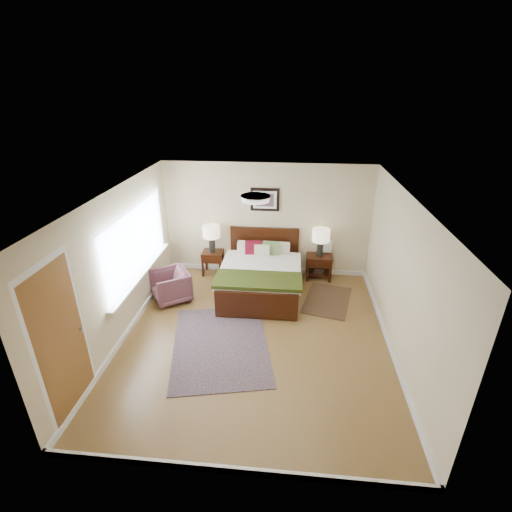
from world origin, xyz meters
name	(u,v)px	position (x,y,z in m)	size (l,w,h in m)	color
floor	(256,337)	(0.00, 0.00, 0.00)	(5.00, 5.00, 0.00)	brown
back_wall	(267,220)	(0.00, 2.50, 1.25)	(4.50, 0.04, 2.50)	beige
front_wall	(230,391)	(0.00, -2.50, 1.25)	(4.50, 0.04, 2.50)	beige
left_wall	(119,266)	(-2.25, 0.00, 1.25)	(0.04, 5.00, 2.50)	beige
right_wall	(402,279)	(2.25, 0.00, 1.25)	(0.04, 5.00, 2.50)	beige
ceiling	(256,196)	(0.00, 0.00, 2.50)	(4.50, 5.00, 0.02)	white
window	(138,243)	(-2.20, 0.70, 1.38)	(0.11, 2.72, 1.32)	silver
door	(62,343)	(-2.23, -1.75, 1.07)	(0.06, 1.00, 2.18)	silver
ceil_fixture	(256,198)	(0.00, 0.00, 2.47)	(0.44, 0.44, 0.08)	white
bed	(261,271)	(-0.04, 1.52, 0.49)	(1.65, 1.99, 1.07)	#341507
wall_art	(265,200)	(-0.04, 2.47, 1.72)	(0.62, 0.05, 0.50)	black
nightstand_left	(213,257)	(-1.20, 2.25, 0.42)	(0.46, 0.41, 0.54)	#341507
nightstand_right	(319,264)	(1.18, 2.26, 0.34)	(0.55, 0.41, 0.55)	#341507
lamp_left	(211,233)	(-1.20, 2.27, 0.98)	(0.38, 0.38, 0.61)	black
lamp_right	(321,237)	(1.18, 2.27, 0.99)	(0.38, 0.38, 0.61)	black
armchair	(171,286)	(-1.80, 1.04, 0.32)	(0.68, 0.70, 0.64)	brown
rug_persian	(221,344)	(-0.57, -0.27, 0.01)	(1.55, 2.18, 0.01)	#0B1138
rug_navy	(327,300)	(1.32, 1.32, 0.01)	(0.84, 1.27, 0.01)	black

